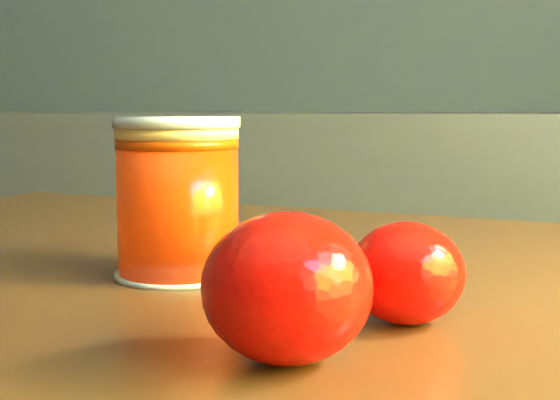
# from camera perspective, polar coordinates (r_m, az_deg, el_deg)

# --- Properties ---
(kitchen_counter) EXTENTS (3.15, 0.60, 0.90)m
(kitchen_counter) POSITION_cam_1_polar(r_m,az_deg,el_deg) (1.84, -15.35, -7.91)
(kitchen_counter) COLOR #434447
(kitchen_counter) RESTS_ON ground
(juice_glass) EXTENTS (0.08, 0.08, 0.10)m
(juice_glass) POSITION_cam_1_polar(r_m,az_deg,el_deg) (0.49, -7.47, 0.12)
(juice_glass) COLOR red
(juice_glass) RESTS_ON table
(orange_front) EXTENTS (0.09, 0.09, 0.06)m
(orange_front) POSITION_cam_1_polar(r_m,az_deg,el_deg) (0.33, 0.51, -6.43)
(orange_front) COLOR #FF1105
(orange_front) RESTS_ON table
(orange_back) EXTENTS (0.06, 0.06, 0.05)m
(orange_back) POSITION_cam_1_polar(r_m,az_deg,el_deg) (0.39, 9.23, -5.29)
(orange_back) COLOR #FF1105
(orange_back) RESTS_ON table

